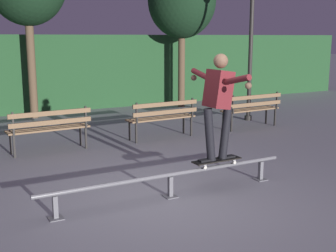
# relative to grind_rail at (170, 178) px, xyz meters

# --- Properties ---
(ground_plane) EXTENTS (90.00, 90.00, 0.00)m
(ground_plane) POSITION_rel_grind_rail_xyz_m (0.00, 0.01, -0.28)
(ground_plane) COLOR gray
(hedge_backdrop) EXTENTS (24.00, 1.20, 2.30)m
(hedge_backdrop) POSITION_rel_grind_rail_xyz_m (0.00, 8.61, 0.87)
(hedge_backdrop) COLOR #234C28
(hedge_backdrop) RESTS_ON ground
(grind_rail) EXTENTS (3.85, 0.18, 0.36)m
(grind_rail) POSITION_rel_grind_rail_xyz_m (0.00, 0.00, 0.00)
(grind_rail) COLOR slate
(grind_rail) RESTS_ON ground
(skateboard) EXTENTS (0.78, 0.21, 0.09)m
(skateboard) POSITION_rel_grind_rail_xyz_m (0.79, -0.00, 0.16)
(skateboard) COLOR black
(skateboard) RESTS_ON grind_rail
(skateboarder) EXTENTS (0.62, 1.41, 1.56)m
(skateboarder) POSITION_rel_grind_rail_xyz_m (0.79, 0.00, 1.09)
(skateboarder) COLOR black
(skateboarder) RESTS_ON skateboard
(park_bench_left_center) EXTENTS (1.62, 0.48, 0.88)m
(park_bench_left_center) POSITION_rel_grind_rail_xyz_m (-0.88, 3.31, 0.26)
(park_bench_left_center) COLOR #282623
(park_bench_left_center) RESTS_ON ground
(park_bench_right_center) EXTENTS (1.62, 0.48, 0.88)m
(park_bench_right_center) POSITION_rel_grind_rail_xyz_m (1.62, 3.31, 0.26)
(park_bench_right_center) COLOR #282623
(park_bench_right_center) RESTS_ON ground
(park_bench_rightmost) EXTENTS (1.62, 0.48, 0.88)m
(park_bench_rightmost) POSITION_rel_grind_rail_xyz_m (4.12, 3.31, 0.26)
(park_bench_rightmost) COLOR #282623
(park_bench_rightmost) RESTS_ON ground
(tree_far_right) EXTENTS (2.13, 2.13, 4.53)m
(tree_far_right) POSITION_rel_grind_rail_xyz_m (4.32, 7.16, 3.05)
(tree_far_right) COLOR brown
(tree_far_right) RESTS_ON ground
(lamp_post_right) EXTENTS (0.32, 0.32, 3.90)m
(lamp_post_right) POSITION_rel_grind_rail_xyz_m (4.74, 4.22, 2.20)
(lamp_post_right) COLOR #282623
(lamp_post_right) RESTS_ON ground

